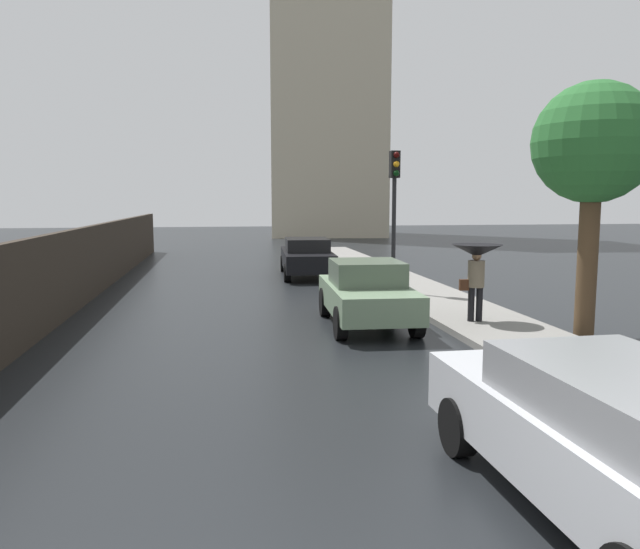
{
  "coord_description": "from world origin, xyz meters",
  "views": [
    {
      "loc": [
        -0.6,
        -3.23,
        2.77
      ],
      "look_at": [
        1.23,
        8.12,
        1.35
      ],
      "focal_mm": 34.1,
      "sensor_mm": 36.0,
      "label": 1
    }
  ],
  "objects_px": {
    "car_green_far_ahead": "(367,293)",
    "street_tree_near": "(594,147)",
    "traffic_light": "(394,194)",
    "car_silver_behind_camera": "(613,436)",
    "pedestrian_with_umbrella_near": "(477,259)",
    "car_black_near_kerb": "(307,257)"
  },
  "relations": [
    {
      "from": "car_green_far_ahead",
      "to": "traffic_light",
      "type": "xyz_separation_m",
      "value": [
        1.69,
        3.81,
        2.18
      ]
    },
    {
      "from": "car_black_near_kerb",
      "to": "car_silver_behind_camera",
      "type": "xyz_separation_m",
      "value": [
        0.28,
        -17.13,
        0.03
      ]
    },
    {
      "from": "street_tree_near",
      "to": "car_green_far_ahead",
      "type": "bearing_deg",
      "value": 157.19
    },
    {
      "from": "car_black_near_kerb",
      "to": "traffic_light",
      "type": "relative_size",
      "value": 1.17
    },
    {
      "from": "car_green_far_ahead",
      "to": "traffic_light",
      "type": "distance_m",
      "value": 4.71
    },
    {
      "from": "car_black_near_kerb",
      "to": "pedestrian_with_umbrella_near",
      "type": "distance_m",
      "value": 9.72
    },
    {
      "from": "street_tree_near",
      "to": "traffic_light",
      "type": "bearing_deg",
      "value": 113.61
    },
    {
      "from": "pedestrian_with_umbrella_near",
      "to": "street_tree_near",
      "type": "xyz_separation_m",
      "value": [
        1.84,
        -1.19,
        2.29
      ]
    },
    {
      "from": "car_black_near_kerb",
      "to": "pedestrian_with_umbrella_near",
      "type": "xyz_separation_m",
      "value": [
        2.38,
        -9.39,
        0.79
      ]
    },
    {
      "from": "car_silver_behind_camera",
      "to": "pedestrian_with_umbrella_near",
      "type": "xyz_separation_m",
      "value": [
        2.1,
        7.74,
        0.76
      ]
    },
    {
      "from": "pedestrian_with_umbrella_near",
      "to": "street_tree_near",
      "type": "bearing_deg",
      "value": 153.6
    },
    {
      "from": "car_silver_behind_camera",
      "to": "street_tree_near",
      "type": "bearing_deg",
      "value": 58.12
    },
    {
      "from": "car_black_near_kerb",
      "to": "street_tree_near",
      "type": "bearing_deg",
      "value": -64.9
    },
    {
      "from": "car_black_near_kerb",
      "to": "car_green_far_ahead",
      "type": "bearing_deg",
      "value": -86.0
    },
    {
      "from": "pedestrian_with_umbrella_near",
      "to": "traffic_light",
      "type": "height_order",
      "value": "traffic_light"
    },
    {
      "from": "car_black_near_kerb",
      "to": "street_tree_near",
      "type": "distance_m",
      "value": 11.79
    },
    {
      "from": "car_green_far_ahead",
      "to": "traffic_light",
      "type": "bearing_deg",
      "value": 68.55
    },
    {
      "from": "street_tree_near",
      "to": "pedestrian_with_umbrella_near",
      "type": "bearing_deg",
      "value": 147.14
    },
    {
      "from": "car_green_far_ahead",
      "to": "pedestrian_with_umbrella_near",
      "type": "height_order",
      "value": "pedestrian_with_umbrella_near"
    },
    {
      "from": "car_green_far_ahead",
      "to": "street_tree_near",
      "type": "distance_m",
      "value": 5.42
    },
    {
      "from": "traffic_light",
      "to": "street_tree_near",
      "type": "distance_m",
      "value": 6.12
    },
    {
      "from": "pedestrian_with_umbrella_near",
      "to": "street_tree_near",
      "type": "distance_m",
      "value": 3.17
    }
  ]
}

